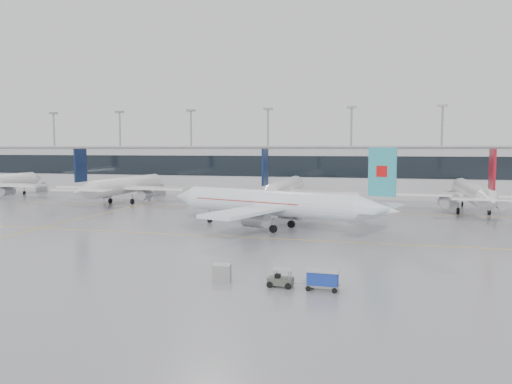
% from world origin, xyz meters
% --- Properties ---
extents(ground, '(320.00, 320.00, 0.00)m').
position_xyz_m(ground, '(0.00, 0.00, 0.00)').
color(ground, gray).
rests_on(ground, ground).
extents(taxi_line_main, '(120.00, 0.25, 0.01)m').
position_xyz_m(taxi_line_main, '(0.00, 0.00, 0.01)').
color(taxi_line_main, gold).
rests_on(taxi_line_main, ground).
extents(taxi_line_north, '(120.00, 0.25, 0.01)m').
position_xyz_m(taxi_line_north, '(0.00, 30.00, 0.01)').
color(taxi_line_north, gold).
rests_on(taxi_line_north, ground).
extents(taxi_line_cross, '(0.25, 60.00, 0.01)m').
position_xyz_m(taxi_line_cross, '(-30.00, 15.00, 0.01)').
color(taxi_line_cross, gold).
rests_on(taxi_line_cross, ground).
extents(terminal, '(180.00, 15.00, 12.00)m').
position_xyz_m(terminal, '(0.00, 62.00, 6.00)').
color(terminal, '#9E9EA1').
rests_on(terminal, ground).
extents(terminal_glass, '(180.00, 0.20, 5.00)m').
position_xyz_m(terminal_glass, '(0.00, 54.45, 7.50)').
color(terminal_glass, black).
rests_on(terminal_glass, ground).
extents(terminal_roof, '(182.00, 16.00, 0.40)m').
position_xyz_m(terminal_roof, '(0.00, 62.00, 12.20)').
color(terminal_roof, gray).
rests_on(terminal_roof, ground).
extents(light_masts, '(156.40, 1.00, 22.60)m').
position_xyz_m(light_masts, '(0.00, 68.00, 13.34)').
color(light_masts, gray).
rests_on(light_masts, ground).
extents(air_canada_jet, '(36.69, 30.09, 11.89)m').
position_xyz_m(air_canada_jet, '(4.08, 7.38, 3.78)').
color(air_canada_jet, silver).
rests_on(air_canada_jet, ground).
extents(parked_jet_b, '(29.64, 36.96, 11.72)m').
position_xyz_m(parked_jet_b, '(-35.00, 33.69, 3.71)').
color(parked_jet_b, silver).
rests_on(parked_jet_b, ground).
extents(parked_jet_c, '(29.64, 36.96, 11.72)m').
position_xyz_m(parked_jet_c, '(-0.00, 33.69, 3.71)').
color(parked_jet_c, silver).
rests_on(parked_jet_c, ground).
extents(parked_jet_d, '(29.64, 36.96, 11.72)m').
position_xyz_m(parked_jet_d, '(35.00, 33.69, 3.71)').
color(parked_jet_d, silver).
rests_on(parked_jet_d, ground).
extents(baggage_tug, '(3.24, 1.40, 1.56)m').
position_xyz_m(baggage_tug, '(10.86, -22.08, 0.55)').
color(baggage_tug, '#3D4038').
rests_on(baggage_tug, ground).
extents(baggage_cart, '(2.74, 1.59, 1.66)m').
position_xyz_m(baggage_cart, '(14.46, -22.19, 0.97)').
color(baggage_cart, gray).
rests_on(baggage_cart, ground).
extents(gse_unit, '(1.80, 1.71, 1.55)m').
position_xyz_m(gse_unit, '(5.50, -21.74, 0.77)').
color(gse_unit, gray).
rests_on(gse_unit, ground).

